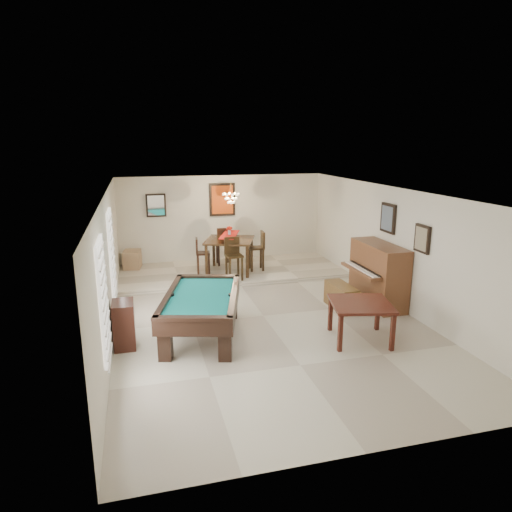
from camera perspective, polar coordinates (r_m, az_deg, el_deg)
name	(u,v)px	position (r m, az deg, el deg)	size (l,w,h in m)	color
ground_plane	(263,316)	(9.66, 0.92, -7.54)	(6.00, 9.00, 0.02)	beige
wall_back	(222,220)	(13.55, -4.22, 4.54)	(6.00, 0.04, 2.60)	silver
wall_front	(374,353)	(5.31, 14.48, -11.61)	(6.00, 0.04, 2.60)	silver
wall_left	(109,266)	(8.95, -17.89, -1.19)	(0.04, 9.00, 2.60)	silver
wall_right	(395,247)	(10.45, 16.99, 1.05)	(0.04, 9.00, 2.60)	silver
ceiling	(264,192)	(9.02, 0.98, 8.04)	(6.00, 9.00, 0.04)	white
dining_step	(232,271)	(12.63, -3.07, -1.93)	(6.00, 2.50, 0.12)	beige
window_left_front	(103,299)	(6.81, -18.54, -5.14)	(0.06, 1.00, 1.70)	white
window_left_rear	(112,253)	(9.50, -17.59, 0.34)	(0.06, 1.00, 1.70)	white
pool_table	(202,316)	(8.62, -6.77, -7.47)	(1.30, 2.40, 0.80)	black
square_table	(360,321)	(8.63, 12.87, -7.97)	(1.05, 1.05, 0.73)	#35130D
upright_piano	(372,275)	(10.43, 14.27, -2.28)	(0.92, 1.65, 1.37)	brown
piano_bench	(341,297)	(10.16, 10.59, -5.01)	(0.38, 0.96, 0.54)	brown
apothecary_chest	(124,324)	(8.48, -16.18, -8.22)	(0.37, 0.56, 0.83)	black
dining_table	(230,253)	(12.28, -3.31, 0.34)	(1.23, 1.23, 1.02)	black
flower_vase	(229,230)	(12.14, -3.35, 3.21)	(0.14, 0.14, 0.24)	red
dining_chair_south	(234,259)	(11.55, -2.76, -0.38)	(0.40, 0.40, 1.08)	black
dining_chair_north	(223,246)	(13.01, -4.11, 1.29)	(0.40, 0.40, 1.09)	black
dining_chair_west	(203,256)	(12.17, -6.63, 0.01)	(0.36, 0.36, 0.96)	black
dining_chair_east	(256,251)	(12.42, 0.03, 0.65)	(0.40, 0.40, 1.07)	black
corner_bench	(132,259)	(13.13, -15.21, -0.40)	(0.44, 0.55, 0.50)	#A37E58
chandelier	(231,194)	(12.16, -3.16, 7.73)	(0.44, 0.44, 0.60)	#FFE5B2
back_painting	(222,200)	(13.42, -4.24, 7.04)	(0.75, 0.06, 0.95)	#D84C14
back_mirror	(156,205)	(13.22, -12.39, 6.20)	(0.55, 0.06, 0.65)	white
right_picture_upper	(388,218)	(10.57, 16.19, 4.57)	(0.06, 0.55, 0.65)	slate
right_picture_lower	(422,239)	(9.53, 20.07, 2.03)	(0.06, 0.45, 0.55)	gray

